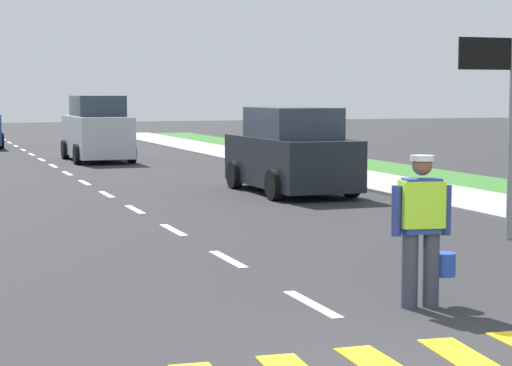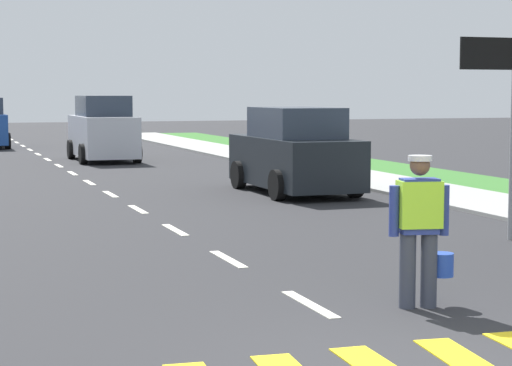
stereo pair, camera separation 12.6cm
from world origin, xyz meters
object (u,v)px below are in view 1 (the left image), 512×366
Objects in this scene: lane_direction_sign at (499,89)px; car_outgoing_far at (97,131)px; car_parked_far at (291,153)px; road_worker at (423,223)px.

car_outgoing_far is (-2.82, 19.52, -1.36)m from lane_direction_sign.
car_parked_far is at bearing 93.19° from lane_direction_sign.
car_outgoing_far reaches higher than car_parked_far.
car_parked_far is at bearing -78.56° from car_outgoing_far.
road_worker is at bearing -91.63° from car_outgoing_far.
road_worker is 23.27m from car_outgoing_far.
car_outgoing_far is at bearing 88.37° from road_worker.
car_parked_far is (3.06, 11.43, 0.00)m from road_worker.
car_parked_far is at bearing 75.03° from road_worker.
car_outgoing_far reaches higher than road_worker.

